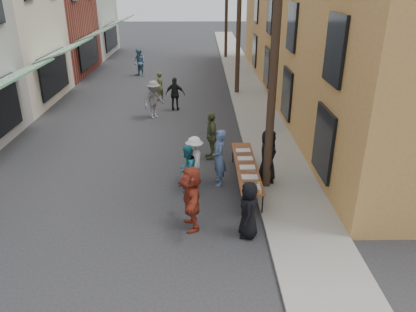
{
  "coord_description": "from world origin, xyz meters",
  "views": [
    {
      "loc": [
        2.18,
        -8.88,
        6.38
      ],
      "look_at": [
        2.37,
        2.68,
        1.3
      ],
      "focal_mm": 35.0,
      "sensor_mm": 36.0,
      "label": 1
    }
  ],
  "objects_px": {
    "catering_tray_sausage": "(252,188)",
    "server": "(268,156)",
    "utility_pole_near": "(275,50)",
    "guest_front_a": "(249,210)",
    "serving_table": "(246,166)",
    "utility_pole_far": "(227,3)",
    "utility_pole_mid": "(239,15)",
    "guest_front_c": "(187,169)"
  },
  "relations": [
    {
      "from": "utility_pole_near",
      "to": "utility_pole_far",
      "type": "relative_size",
      "value": 1.0
    },
    {
      "from": "catering_tray_sausage",
      "to": "server",
      "type": "bearing_deg",
      "value": 68.39
    },
    {
      "from": "utility_pole_mid",
      "to": "serving_table",
      "type": "height_order",
      "value": "utility_pole_mid"
    },
    {
      "from": "utility_pole_mid",
      "to": "server",
      "type": "distance_m",
      "value": 12.2
    },
    {
      "from": "guest_front_a",
      "to": "catering_tray_sausage",
      "type": "bearing_deg",
      "value": 176.31
    },
    {
      "from": "utility_pole_mid",
      "to": "utility_pole_far",
      "type": "xyz_separation_m",
      "value": [
        0.0,
        12.0,
        0.0
      ]
    },
    {
      "from": "utility_pole_mid",
      "to": "guest_front_c",
      "type": "height_order",
      "value": "utility_pole_mid"
    },
    {
      "from": "utility_pole_near",
      "to": "server",
      "type": "distance_m",
      "value": 3.51
    },
    {
      "from": "utility_pole_far",
      "to": "utility_pole_near",
      "type": "bearing_deg",
      "value": -90.0
    },
    {
      "from": "utility_pole_far",
      "to": "guest_front_a",
      "type": "xyz_separation_m",
      "value": [
        -0.9,
        -26.72,
        -3.7
      ]
    },
    {
      "from": "guest_front_c",
      "to": "guest_front_a",
      "type": "bearing_deg",
      "value": 59.6
    },
    {
      "from": "catering_tray_sausage",
      "to": "guest_front_a",
      "type": "height_order",
      "value": "guest_front_a"
    },
    {
      "from": "catering_tray_sausage",
      "to": "utility_pole_mid",
      "type": "bearing_deg",
      "value": 87.17
    },
    {
      "from": "guest_front_a",
      "to": "server",
      "type": "xyz_separation_m",
      "value": [
        0.95,
        3.03,
        0.2
      ]
    },
    {
      "from": "utility_pole_near",
      "to": "guest_front_a",
      "type": "bearing_deg",
      "value": -108.31
    },
    {
      "from": "utility_pole_mid",
      "to": "catering_tray_sausage",
      "type": "height_order",
      "value": "utility_pole_mid"
    },
    {
      "from": "utility_pole_mid",
      "to": "guest_front_a",
      "type": "xyz_separation_m",
      "value": [
        -0.9,
        -14.72,
        -3.7
      ]
    },
    {
      "from": "catering_tray_sausage",
      "to": "server",
      "type": "xyz_separation_m",
      "value": [
        0.72,
        1.81,
        0.21
      ]
    },
    {
      "from": "serving_table",
      "to": "utility_pole_mid",
      "type": "bearing_deg",
      "value": 86.78
    },
    {
      "from": "utility_pole_far",
      "to": "serving_table",
      "type": "xyz_separation_m",
      "value": [
        -0.67,
        -23.84,
        -3.79
      ]
    },
    {
      "from": "utility_pole_near",
      "to": "catering_tray_sausage",
      "type": "xyz_separation_m",
      "value": [
        -0.67,
        -1.49,
        -3.71
      ]
    },
    {
      "from": "guest_front_a",
      "to": "utility_pole_near",
      "type": "bearing_deg",
      "value": 168.78
    },
    {
      "from": "utility_pole_near",
      "to": "guest_front_c",
      "type": "bearing_deg",
      "value": -176.6
    },
    {
      "from": "guest_front_a",
      "to": "server",
      "type": "bearing_deg",
      "value": 169.71
    },
    {
      "from": "serving_table",
      "to": "catering_tray_sausage",
      "type": "relative_size",
      "value": 8.0
    },
    {
      "from": "guest_front_a",
      "to": "utility_pole_mid",
      "type": "bearing_deg",
      "value": -176.4
    },
    {
      "from": "utility_pole_near",
      "to": "utility_pole_far",
      "type": "xyz_separation_m",
      "value": [
        0.0,
        24.0,
        0.0
      ]
    },
    {
      "from": "utility_pole_far",
      "to": "server",
      "type": "xyz_separation_m",
      "value": [
        0.05,
        -23.69,
        -3.5
      ]
    },
    {
      "from": "guest_front_a",
      "to": "server",
      "type": "distance_m",
      "value": 3.19
    },
    {
      "from": "utility_pole_near",
      "to": "guest_front_c",
      "type": "relative_size",
      "value": 5.69
    },
    {
      "from": "utility_pole_far",
      "to": "server",
      "type": "bearing_deg",
      "value": -89.88
    },
    {
      "from": "utility_pole_near",
      "to": "guest_front_a",
      "type": "distance_m",
      "value": 4.68
    },
    {
      "from": "serving_table",
      "to": "catering_tray_sausage",
      "type": "xyz_separation_m",
      "value": [
        -0.0,
        -1.65,
        0.08
      ]
    },
    {
      "from": "utility_pole_mid",
      "to": "catering_tray_sausage",
      "type": "relative_size",
      "value": 18.0
    },
    {
      "from": "utility_pole_near",
      "to": "utility_pole_far",
      "type": "height_order",
      "value": "same"
    },
    {
      "from": "catering_tray_sausage",
      "to": "guest_front_a",
      "type": "xyz_separation_m",
      "value": [
        -0.23,
        -1.22,
        0.01
      ]
    },
    {
      "from": "serving_table",
      "to": "catering_tray_sausage",
      "type": "height_order",
      "value": "catering_tray_sausage"
    },
    {
      "from": "utility_pole_near",
      "to": "guest_front_a",
      "type": "relative_size",
      "value": 5.63
    },
    {
      "from": "utility_pole_mid",
      "to": "catering_tray_sausage",
      "type": "distance_m",
      "value": 14.01
    },
    {
      "from": "utility_pole_mid",
      "to": "catering_tray_sausage",
      "type": "xyz_separation_m",
      "value": [
        -0.67,
        -13.49,
        -3.71
      ]
    },
    {
      "from": "catering_tray_sausage",
      "to": "server",
      "type": "distance_m",
      "value": 1.96
    },
    {
      "from": "catering_tray_sausage",
      "to": "server",
      "type": "height_order",
      "value": "server"
    }
  ]
}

